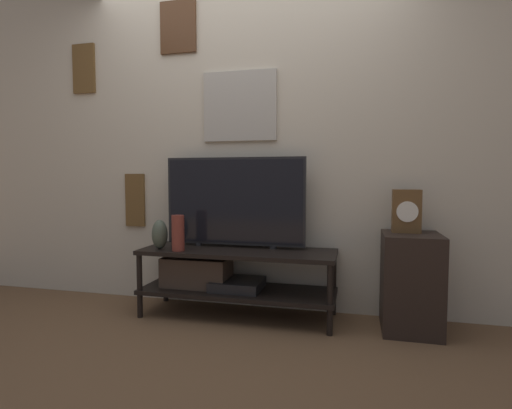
{
  "coord_description": "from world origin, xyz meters",
  "views": [
    {
      "loc": [
        0.84,
        -2.49,
        1.02
      ],
      "look_at": [
        0.14,
        0.27,
        0.83
      ],
      "focal_mm": 28.0,
      "sensor_mm": 36.0,
      "label": 1
    }
  ],
  "objects": [
    {
      "name": "ground_plane",
      "position": [
        0.0,
        0.0,
        0.0
      ],
      "size": [
        12.0,
        12.0,
        0.0
      ],
      "primitive_type": "plane",
      "color": "brown"
    },
    {
      "name": "television",
      "position": [
        -0.05,
        0.37,
        0.84
      ],
      "size": [
        1.07,
        0.05,
        0.68
      ],
      "color": "black",
      "rests_on": "media_console"
    },
    {
      "name": "vase_tall_ceramic",
      "position": [
        -0.4,
        0.13,
        0.62
      ],
      "size": [
        0.09,
        0.09,
        0.26
      ],
      "color": "brown",
      "rests_on": "media_console"
    },
    {
      "name": "media_console",
      "position": [
        -0.11,
        0.27,
        0.31
      ],
      "size": [
        1.42,
        0.47,
        0.49
      ],
      "color": "black",
      "rests_on": "ground_plane"
    },
    {
      "name": "vase_urn_stoneware",
      "position": [
        -0.57,
        0.17,
        0.6
      ],
      "size": [
        0.11,
        0.12,
        0.22
      ],
      "color": "#4C5647",
      "rests_on": "media_console"
    },
    {
      "name": "side_table",
      "position": [
        1.2,
        0.29,
        0.32
      ],
      "size": [
        0.37,
        0.42,
        0.65
      ],
      "color": "black",
      "rests_on": "ground_plane"
    },
    {
      "name": "wall_back",
      "position": [
        -0.01,
        0.55,
        1.36
      ],
      "size": [
        6.4,
        0.08,
        2.7
      ],
      "color": "beige",
      "rests_on": "ground_plane"
    },
    {
      "name": "mantel_clock",
      "position": [
        1.16,
        0.35,
        0.79
      ],
      "size": [
        0.18,
        0.11,
        0.29
      ],
      "color": "brown",
      "rests_on": "side_table"
    }
  ]
}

